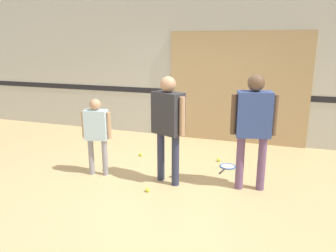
{
  "coord_description": "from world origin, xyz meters",
  "views": [
    {
      "loc": [
        1.43,
        -4.59,
        2.15
      ],
      "look_at": [
        -0.08,
        -0.1,
        0.91
      ],
      "focal_mm": 35.0,
      "sensor_mm": 36.0,
      "label": 1
    }
  ],
  "objects_px": {
    "person_student_left": "(96,129)",
    "tennis_ball_by_spare_racket": "(219,160)",
    "racket_spare_on_floor": "(227,167)",
    "tennis_ball_stray_left": "(141,154)",
    "person_student_right": "(254,120)",
    "tennis_ball_near_instructor": "(148,190)",
    "person_instructor": "(168,119)"
  },
  "relations": [
    {
      "from": "person_student_left",
      "to": "tennis_ball_by_spare_racket",
      "type": "height_order",
      "value": "person_student_left"
    },
    {
      "from": "racket_spare_on_floor",
      "to": "tennis_ball_stray_left",
      "type": "xyz_separation_m",
      "value": [
        -1.66,
        0.05,
        0.02
      ]
    },
    {
      "from": "tennis_ball_by_spare_racket",
      "to": "person_student_right",
      "type": "bearing_deg",
      "value": -57.33
    },
    {
      "from": "person_student_left",
      "to": "tennis_ball_by_spare_racket",
      "type": "bearing_deg",
      "value": 23.65
    },
    {
      "from": "racket_spare_on_floor",
      "to": "tennis_ball_near_instructor",
      "type": "distance_m",
      "value": 1.65
    },
    {
      "from": "tennis_ball_near_instructor",
      "to": "tennis_ball_stray_left",
      "type": "distance_m",
      "value": 1.55
    },
    {
      "from": "person_student_right",
      "to": "tennis_ball_stray_left",
      "type": "xyz_separation_m",
      "value": [
        -2.1,
        0.8,
        -1.02
      ]
    },
    {
      "from": "tennis_ball_stray_left",
      "to": "tennis_ball_by_spare_racket",
      "type": "bearing_deg",
      "value": 7.13
    },
    {
      "from": "person_instructor",
      "to": "tennis_ball_near_instructor",
      "type": "bearing_deg",
      "value": -89.06
    },
    {
      "from": "person_student_left",
      "to": "person_student_right",
      "type": "bearing_deg",
      "value": -5.17
    },
    {
      "from": "person_student_left",
      "to": "tennis_ball_near_instructor",
      "type": "distance_m",
      "value": 1.3
    },
    {
      "from": "person_student_left",
      "to": "tennis_ball_stray_left",
      "type": "relative_size",
      "value": 19.17
    },
    {
      "from": "tennis_ball_by_spare_racket",
      "to": "tennis_ball_stray_left",
      "type": "xyz_separation_m",
      "value": [
        -1.47,
        -0.18,
        0.0
      ]
    },
    {
      "from": "person_instructor",
      "to": "racket_spare_on_floor",
      "type": "xyz_separation_m",
      "value": [
        0.79,
        0.91,
        -1.01
      ]
    },
    {
      "from": "person_student_right",
      "to": "racket_spare_on_floor",
      "type": "bearing_deg",
      "value": -71.33
    },
    {
      "from": "person_student_left",
      "to": "racket_spare_on_floor",
      "type": "distance_m",
      "value": 2.33
    },
    {
      "from": "racket_spare_on_floor",
      "to": "tennis_ball_stray_left",
      "type": "relative_size",
      "value": 8.04
    },
    {
      "from": "person_instructor",
      "to": "tennis_ball_by_spare_racket",
      "type": "height_order",
      "value": "person_instructor"
    },
    {
      "from": "person_student_right",
      "to": "tennis_ball_stray_left",
      "type": "distance_m",
      "value": 2.47
    },
    {
      "from": "person_student_left",
      "to": "tennis_ball_near_instructor",
      "type": "xyz_separation_m",
      "value": [
        1.0,
        -0.34,
        -0.75
      ]
    },
    {
      "from": "person_student_left",
      "to": "racket_spare_on_floor",
      "type": "relative_size",
      "value": 2.38
    },
    {
      "from": "tennis_ball_by_spare_racket",
      "to": "tennis_ball_stray_left",
      "type": "relative_size",
      "value": 1.0
    },
    {
      "from": "racket_spare_on_floor",
      "to": "person_student_right",
      "type": "bearing_deg",
      "value": 42.74
    },
    {
      "from": "tennis_ball_near_instructor",
      "to": "tennis_ball_stray_left",
      "type": "relative_size",
      "value": 1.0
    },
    {
      "from": "tennis_ball_near_instructor",
      "to": "person_student_right",
      "type": "bearing_deg",
      "value": 22.76
    },
    {
      "from": "person_student_left",
      "to": "person_student_right",
      "type": "distance_m",
      "value": 2.43
    },
    {
      "from": "person_student_right",
      "to": "person_student_left",
      "type": "bearing_deg",
      "value": -5.85
    },
    {
      "from": "racket_spare_on_floor",
      "to": "tennis_ball_stray_left",
      "type": "bearing_deg",
      "value": -79.14
    },
    {
      "from": "tennis_ball_near_instructor",
      "to": "tennis_ball_by_spare_racket",
      "type": "distance_m",
      "value": 1.75
    },
    {
      "from": "tennis_ball_stray_left",
      "to": "person_student_left",
      "type": "bearing_deg",
      "value": -106.22
    },
    {
      "from": "person_student_right",
      "to": "tennis_ball_by_spare_racket",
      "type": "distance_m",
      "value": 1.55
    },
    {
      "from": "person_instructor",
      "to": "tennis_ball_stray_left",
      "type": "height_order",
      "value": "person_instructor"
    }
  ]
}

